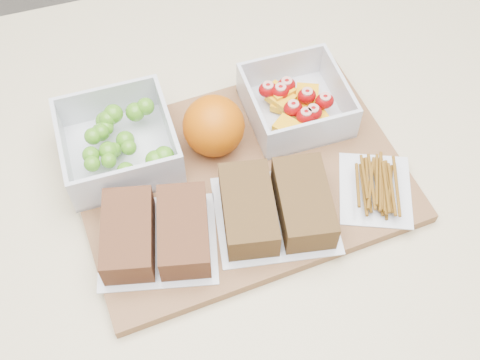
{
  "coord_description": "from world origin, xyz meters",
  "views": [
    {
      "loc": [
        -0.12,
        -0.4,
        1.57
      ],
      "look_at": [
        0.01,
        0.01,
        0.93
      ],
      "focal_mm": 45.0,
      "sensor_mm": 36.0,
      "label": 1
    }
  ],
  "objects_px": {
    "grape_container": "(120,142)",
    "pretzel_bag": "(377,185)",
    "sandwich_bag_center": "(276,206)",
    "orange": "(214,126)",
    "sandwich_bag_left": "(156,233)",
    "fruit_container": "(296,104)",
    "cutting_board": "(240,178)"
  },
  "relations": [
    {
      "from": "grape_container",
      "to": "pretzel_bag",
      "type": "xyz_separation_m",
      "value": [
        0.3,
        -0.16,
        -0.01
      ]
    },
    {
      "from": "grape_container",
      "to": "sandwich_bag_center",
      "type": "bearing_deg",
      "value": -43.21
    },
    {
      "from": "grape_container",
      "to": "pretzel_bag",
      "type": "bearing_deg",
      "value": -27.72
    },
    {
      "from": "orange",
      "to": "grape_container",
      "type": "bearing_deg",
      "value": 169.0
    },
    {
      "from": "orange",
      "to": "sandwich_bag_left",
      "type": "relative_size",
      "value": 0.49
    },
    {
      "from": "pretzel_bag",
      "to": "sandwich_bag_center",
      "type": "bearing_deg",
      "value": 178.44
    },
    {
      "from": "grape_container",
      "to": "pretzel_bag",
      "type": "distance_m",
      "value": 0.34
    },
    {
      "from": "pretzel_bag",
      "to": "fruit_container",
      "type": "bearing_deg",
      "value": 109.57
    },
    {
      "from": "fruit_container",
      "to": "pretzel_bag",
      "type": "bearing_deg",
      "value": -70.43
    },
    {
      "from": "cutting_board",
      "to": "grape_container",
      "type": "bearing_deg",
      "value": 146.43
    },
    {
      "from": "cutting_board",
      "to": "sandwich_bag_center",
      "type": "distance_m",
      "value": 0.08
    },
    {
      "from": "sandwich_bag_left",
      "to": "sandwich_bag_center",
      "type": "bearing_deg",
      "value": -3.39
    },
    {
      "from": "pretzel_bag",
      "to": "grape_container",
      "type": "bearing_deg",
      "value": 152.28
    },
    {
      "from": "cutting_board",
      "to": "orange",
      "type": "xyz_separation_m",
      "value": [
        -0.02,
        0.06,
        0.05
      ]
    },
    {
      "from": "orange",
      "to": "pretzel_bag",
      "type": "distance_m",
      "value": 0.22
    },
    {
      "from": "grape_container",
      "to": "orange",
      "type": "xyz_separation_m",
      "value": [
        0.12,
        -0.02,
        0.01
      ]
    },
    {
      "from": "grape_container",
      "to": "fruit_container",
      "type": "distance_m",
      "value": 0.25
    },
    {
      "from": "orange",
      "to": "pretzel_bag",
      "type": "relative_size",
      "value": 0.6
    },
    {
      "from": "sandwich_bag_center",
      "to": "pretzel_bag",
      "type": "relative_size",
      "value": 1.23
    },
    {
      "from": "cutting_board",
      "to": "fruit_container",
      "type": "bearing_deg",
      "value": 32.2
    },
    {
      "from": "fruit_container",
      "to": "sandwich_bag_center",
      "type": "relative_size",
      "value": 0.78
    },
    {
      "from": "sandwich_bag_left",
      "to": "sandwich_bag_center",
      "type": "relative_size",
      "value": 0.99
    },
    {
      "from": "sandwich_bag_left",
      "to": "sandwich_bag_center",
      "type": "xyz_separation_m",
      "value": [
        0.15,
        -0.01,
        0.0
      ]
    },
    {
      "from": "fruit_container",
      "to": "orange",
      "type": "relative_size",
      "value": 1.61
    },
    {
      "from": "sandwich_bag_center",
      "to": "grape_container",
      "type": "bearing_deg",
      "value": 136.79
    },
    {
      "from": "sandwich_bag_center",
      "to": "pretzel_bag",
      "type": "height_order",
      "value": "sandwich_bag_center"
    },
    {
      "from": "orange",
      "to": "pretzel_bag",
      "type": "height_order",
      "value": "orange"
    },
    {
      "from": "cutting_board",
      "to": "sandwich_bag_left",
      "type": "relative_size",
      "value": 2.5
    },
    {
      "from": "orange",
      "to": "sandwich_bag_center",
      "type": "xyz_separation_m",
      "value": [
        0.04,
        -0.13,
        -0.02
      ]
    },
    {
      "from": "cutting_board",
      "to": "pretzel_bag",
      "type": "bearing_deg",
      "value": -29.51
    },
    {
      "from": "grape_container",
      "to": "orange",
      "type": "distance_m",
      "value": 0.13
    },
    {
      "from": "grape_container",
      "to": "fruit_container",
      "type": "relative_size",
      "value": 1.1
    }
  ]
}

